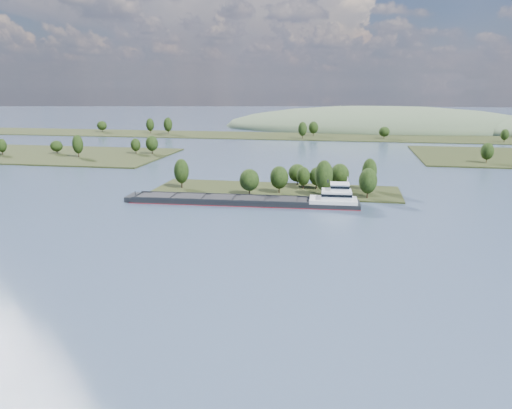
# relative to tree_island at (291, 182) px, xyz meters

# --- Properties ---
(ground) EXTENTS (1800.00, 1800.00, 0.00)m
(ground) POSITION_rel_tree_island_xyz_m (-6.03, -58.73, -3.91)
(ground) COLOR #324156
(ground) RESTS_ON ground
(tree_island) EXTENTS (100.00, 31.53, 15.32)m
(tree_island) POSITION_rel_tree_island_xyz_m (0.00, 0.00, 0.00)
(tree_island) COLOR black
(tree_island) RESTS_ON ground
(back_shoreline) EXTENTS (900.00, 60.00, 15.73)m
(back_shoreline) POSITION_rel_tree_island_xyz_m (2.94, 221.02, -3.14)
(back_shoreline) COLOR black
(back_shoreline) RESTS_ON ground
(hill_west) EXTENTS (320.00, 160.00, 44.00)m
(hill_west) POSITION_rel_tree_island_xyz_m (53.97, 321.27, -3.91)
(hill_west) COLOR #44563B
(hill_west) RESTS_ON ground
(cargo_barge) EXTENTS (86.87, 14.34, 11.70)m
(cargo_barge) POSITION_rel_tree_island_xyz_m (-9.44, -23.38, -2.43)
(cargo_barge) COLOR black
(cargo_barge) RESTS_ON ground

